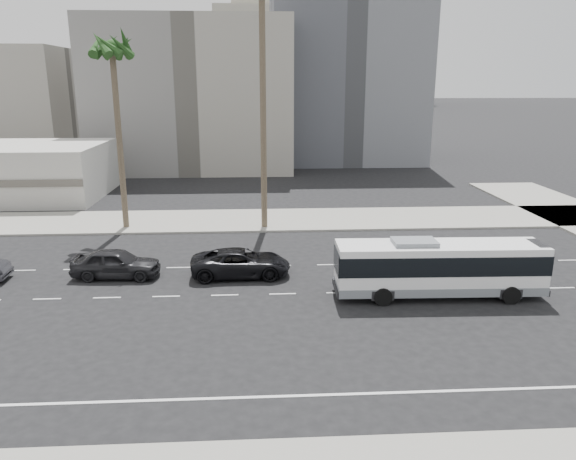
{
  "coord_description": "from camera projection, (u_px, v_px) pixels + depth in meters",
  "views": [
    {
      "loc": [
        -4.21,
        -26.24,
        10.67
      ],
      "look_at": [
        -2.49,
        4.0,
        2.36
      ],
      "focal_mm": 33.76,
      "sensor_mm": 36.0,
      "label": 1
    }
  ],
  "objects": [
    {
      "name": "car_b",
      "position": [
        116.0,
        263.0,
        30.39
      ],
      "size": [
        2.25,
        4.98,
        1.66
      ],
      "primitive_type": "imported",
      "rotation": [
        0.0,
        0.0,
        1.51
      ],
      "color": "black",
      "rests_on": "ground"
    },
    {
      "name": "sidewalk_north",
      "position": [
        311.0,
        219.0,
        43.22
      ],
      "size": [
        120.0,
        7.0,
        0.15
      ],
      "primitive_type": "cube",
      "color": "gray",
      "rests_on": "ground"
    },
    {
      "name": "civic_tower",
      "position": [
        260.0,
        21.0,
        258.66
      ],
      "size": [
        42.0,
        42.0,
        129.0
      ],
      "color": "beige",
      "rests_on": "ground"
    },
    {
      "name": "midrise_beige_west",
      "position": [
        195.0,
        96.0,
        68.61
      ],
      "size": [
        24.0,
        18.0,
        18.0
      ],
      "primitive_type": "cube",
      "color": "gray",
      "rests_on": "ground"
    },
    {
      "name": "midrise_gray_center",
      "position": [
        343.0,
        65.0,
        75.39
      ],
      "size": [
        20.0,
        20.0,
        26.0
      ],
      "primitive_type": "cube",
      "color": "#53565D",
      "rests_on": "ground"
    },
    {
      "name": "ground",
      "position": [
        340.0,
        293.0,
        28.32
      ],
      "size": [
        700.0,
        700.0,
        0.0
      ],
      "primitive_type": "plane",
      "color": "black",
      "rests_on": "ground"
    },
    {
      "name": "midrise_beige_far",
      "position": [
        4.0,
        106.0,
        72.39
      ],
      "size": [
        18.0,
        16.0,
        15.0
      ],
      "primitive_type": "cube",
      "color": "gray",
      "rests_on": "ground"
    },
    {
      "name": "car_a",
      "position": [
        241.0,
        263.0,
        30.63
      ],
      "size": [
        2.74,
        5.66,
        1.55
      ],
      "primitive_type": "imported",
      "rotation": [
        0.0,
        0.0,
        1.6
      ],
      "color": "black",
      "rests_on": "ground"
    },
    {
      "name": "highrise_right",
      "position": [
        365.0,
        26.0,
        242.99
      ],
      "size": [
        26.0,
        26.0,
        70.0
      ],
      "primitive_type": "cube",
      "color": "#505460",
      "rests_on": "ground"
    },
    {
      "name": "highrise_far",
      "position": [
        402.0,
        43.0,
        274.58
      ],
      "size": [
        22.0,
        22.0,
        60.0
      ],
      "primitive_type": "cube",
      "color": "#505460",
      "rests_on": "ground"
    },
    {
      "name": "palm_mid",
      "position": [
        112.0,
        52.0,
        37.4
      ],
      "size": [
        4.55,
        4.55,
        14.08
      ],
      "rotation": [
        0.0,
        0.0,
        -0.43
      ],
      "color": "brown",
      "rests_on": "ground"
    },
    {
      "name": "city_bus",
      "position": [
        439.0,
        267.0,
        27.52
      ],
      "size": [
        10.58,
        2.61,
        3.02
      ],
      "rotation": [
        0.0,
        0.0,
        -0.02
      ],
      "color": "white",
      "rests_on": "ground"
    }
  ]
}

